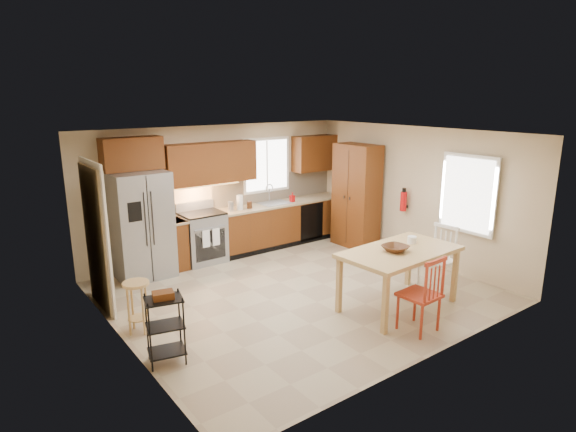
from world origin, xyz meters
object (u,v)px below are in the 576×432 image
(soap_bottle, at_px, (292,197))
(fire_extinguisher, at_px, (403,201))
(chair_red, at_px, (419,293))
(bar_stool, at_px, (138,307))
(chair_white, at_px, (436,259))
(range_stove, at_px, (203,238))
(utility_cart, at_px, (165,329))
(refrigerator, at_px, (142,225))
(dining_table, at_px, (399,279))
(pantry, at_px, (356,196))
(table_bowl, at_px, (395,252))
(table_jar, at_px, (412,241))

(soap_bottle, relative_size, fire_extinguisher, 0.53)
(chair_red, bearing_deg, bar_stool, 141.47)
(fire_extinguisher, xyz_separation_m, chair_white, (-0.82, -1.41, -0.58))
(bar_stool, bearing_deg, fire_extinguisher, -20.30)
(range_stove, height_order, chair_red, chair_red)
(soap_bottle, distance_m, utility_cart, 4.91)
(refrigerator, distance_m, dining_table, 4.31)
(pantry, distance_m, chair_red, 3.74)
(chair_white, bearing_deg, chair_red, 115.54)
(pantry, xyz_separation_m, bar_stool, (-4.93, -1.00, -0.70))
(soap_bottle, relative_size, chair_white, 0.18)
(utility_cart, bearing_deg, soap_bottle, 49.23)
(chair_white, relative_size, table_bowl, 2.90)
(refrigerator, bearing_deg, pantry, -12.62)
(soap_bottle, xyz_separation_m, table_bowl, (-0.74, -3.41, -0.12))
(refrigerator, height_order, bar_stool, refrigerator)
(table_bowl, bearing_deg, fire_extinguisher, 37.77)
(table_bowl, xyz_separation_m, table_jar, (0.50, 0.11, 0.03))
(soap_bottle, bearing_deg, bar_stool, -154.53)
(fire_extinguisher, xyz_separation_m, utility_cart, (-5.13, -0.87, -0.68))
(bar_stool, bearing_deg, utility_cart, -109.69)
(chair_white, relative_size, table_jar, 6.05)
(range_stove, height_order, pantry, pantry)
(table_bowl, bearing_deg, chair_red, -110.18)
(range_stove, relative_size, dining_table, 0.52)
(range_stove, xyz_separation_m, fire_extinguisher, (3.18, -2.04, 0.64))
(soap_bottle, distance_m, table_bowl, 3.49)
(refrigerator, xyz_separation_m, table_bowl, (2.44, -3.44, -0.03))
(chair_white, bearing_deg, range_stove, 31.59)
(dining_table, bearing_deg, chair_white, 0.25)
(table_bowl, height_order, bar_stool, table_bowl)
(dining_table, distance_m, utility_cart, 3.41)
(fire_extinguisher, height_order, utility_cart, fire_extinguisher)
(pantry, height_order, utility_cart, pantry)
(table_jar, bearing_deg, pantry, 63.71)
(table_jar, relative_size, utility_cart, 0.20)
(refrigerator, distance_m, soap_bottle, 3.18)
(fire_extinguisher, bearing_deg, utility_cart, -170.34)
(range_stove, distance_m, pantry, 3.19)
(range_stove, distance_m, chair_red, 4.28)
(table_jar, bearing_deg, table_bowl, -167.47)
(fire_extinguisher, xyz_separation_m, bar_stool, (-5.13, 0.05, -0.75))
(utility_cart, bearing_deg, table_bowl, 3.61)
(fire_extinguisher, bearing_deg, refrigerator, 155.48)
(table_bowl, bearing_deg, chair_white, 2.70)
(range_stove, distance_m, bar_stool, 2.78)
(table_bowl, bearing_deg, bar_stool, 154.96)
(bar_stool, bearing_deg, chair_white, -38.49)
(range_stove, xyz_separation_m, utility_cart, (-1.95, -2.91, -0.04))
(chair_red, bearing_deg, table_bowl, 67.05)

